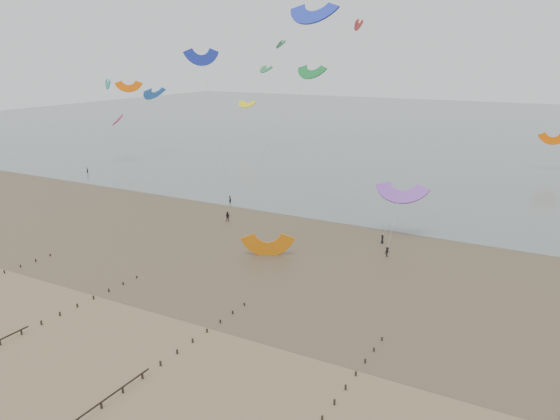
{
  "coord_description": "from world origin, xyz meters",
  "views": [
    {
      "loc": [
        38.22,
        -40.66,
        30.42
      ],
      "look_at": [
        0.29,
        28.0,
        8.0
      ],
      "focal_mm": 35.0,
      "sensor_mm": 36.0,
      "label": 1
    }
  ],
  "objects": [
    {
      "name": "kites_airborne",
      "position": [
        -1.3,
        89.44,
        20.67
      ],
      "size": [
        236.78,
        125.99,
        41.03
      ],
      "color": "yellow",
      "rests_on": "ground"
    },
    {
      "name": "kitesurfer_lead",
      "position": [
        -24.84,
        51.64,
        0.89
      ],
      "size": [
        0.75,
        0.6,
        1.77
      ],
      "primitive_type": "imported",
      "rotation": [
        0.0,
        0.0,
        2.83
      ],
      "color": "black",
      "rests_on": "ground"
    },
    {
      "name": "kitesurfers",
      "position": [
        17.52,
        46.7,
        0.87
      ],
      "size": [
        135.13,
        22.18,
        1.89
      ],
      "color": "black",
      "rests_on": "ground"
    },
    {
      "name": "grounded_kite",
      "position": [
        -2.43,
        28.97,
        0.0
      ],
      "size": [
        8.77,
        8.17,
        3.85
      ],
      "primitive_type": null,
      "rotation": [
        1.54,
        0.0,
        0.51
      ],
      "color": "orange",
      "rests_on": "ground"
    },
    {
      "name": "sea_and_shore",
      "position": [
        -4.08,
        34.4,
        0.01
      ],
      "size": [
        500.0,
        665.0,
        0.03
      ],
      "color": "#475654",
      "rests_on": "ground"
    },
    {
      "name": "ground",
      "position": [
        0.0,
        0.0,
        0.0
      ],
      "size": [
        500.0,
        500.0,
        0.0
      ],
      "primitive_type": "plane",
      "color": "brown",
      "rests_on": "ground"
    }
  ]
}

